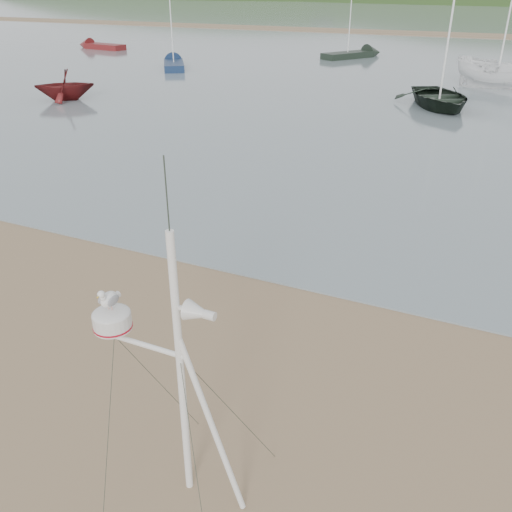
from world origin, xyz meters
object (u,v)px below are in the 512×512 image
at_px(boat_dark, 446,55).
at_px(sailboat_dark_mid, 361,54).
at_px(boat_red, 62,70).
at_px(dinghy_red_far, 95,46).
at_px(boat_white, 503,44).
at_px(sailboat_blue_near, 174,63).
at_px(mast_rig, 179,425).

xyz_separation_m(boat_dark, sailboat_dark_mid, (-9.31, 19.23, -2.34)).
relative_size(boat_red, dinghy_red_far, 0.53).
distance_m(boat_white, sailboat_dark_mid, 17.45).
xyz_separation_m(boat_red, sailboat_blue_near, (-1.86, 13.89, -1.30)).
xyz_separation_m(boat_white, sailboat_blue_near, (-23.35, 0.87, -2.36)).
distance_m(boat_dark, boat_red, 20.25).
relative_size(boat_dark, boat_red, 1.66).
bearing_deg(mast_rig, boat_white, 86.73).
bearing_deg(sailboat_blue_near, dinghy_red_far, 151.85).
relative_size(boat_dark, sailboat_blue_near, 0.88).
bearing_deg(dinghy_red_far, sailboat_dark_mid, 9.85).
relative_size(mast_rig, boat_dark, 0.86).
bearing_deg(mast_rig, sailboat_blue_near, 122.83).
distance_m(sailboat_blue_near, sailboat_dark_mid, 16.66).
xyz_separation_m(mast_rig, boat_dark, (-0.51, 25.97, 1.56)).
bearing_deg(mast_rig, boat_red, 135.32).
bearing_deg(boat_dark, dinghy_red_far, 129.15).
bearing_deg(sailboat_blue_near, sailboat_dark_mid, 45.52).
relative_size(mast_rig, boat_red, 1.43).
height_order(boat_red, sailboat_dark_mid, sailboat_dark_mid).
relative_size(mast_rig, dinghy_red_far, 0.75).
bearing_deg(mast_rig, dinghy_red_far, 130.98).
xyz_separation_m(boat_white, sailboat_dark_mid, (-11.67, 12.76, -2.36)).
bearing_deg(sailboat_dark_mid, mast_rig, -77.74).
height_order(boat_dark, boat_red, boat_dark).
xyz_separation_m(boat_dark, dinghy_red_far, (-34.90, 14.79, -2.35)).
height_order(sailboat_blue_near, dinghy_red_far, sailboat_blue_near).
bearing_deg(sailboat_blue_near, boat_red, -82.38).
height_order(sailboat_blue_near, sailboat_dark_mid, sailboat_dark_mid).
distance_m(mast_rig, sailboat_blue_near, 39.65).
bearing_deg(boat_dark, boat_red, 171.01).
height_order(mast_rig, dinghy_red_far, mast_rig).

